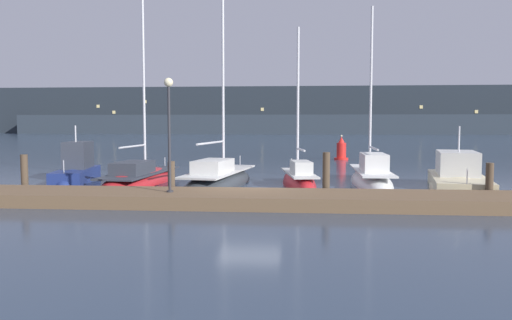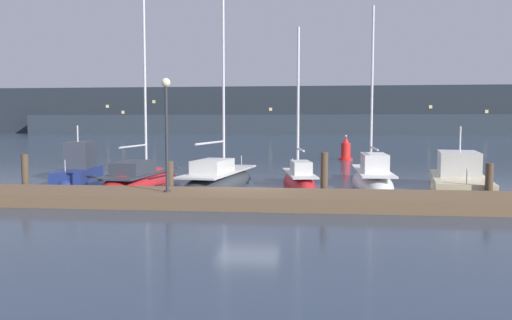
{
  "view_description": "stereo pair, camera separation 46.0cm",
  "coord_description": "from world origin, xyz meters",
  "px_view_note": "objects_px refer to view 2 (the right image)",
  "views": [
    {
      "loc": [
        1.96,
        -19.79,
        2.93
      ],
      "look_at": [
        0.0,
        3.04,
        1.2
      ],
      "focal_mm": 35.0,
      "sensor_mm": 36.0,
      "label": 1
    },
    {
      "loc": [
        2.42,
        -19.75,
        2.93
      ],
      "look_at": [
        0.0,
        3.04,
        1.2
      ],
      "focal_mm": 35.0,
      "sensor_mm": 36.0,
      "label": 2
    }
  ],
  "objects_px": {
    "sailboat_berth_3": "(219,183)",
    "sailboat_berth_4": "(299,184)",
    "dock_lamppost": "(166,116)",
    "motorboat_berth_6": "(459,184)",
    "channel_buoy": "(346,151)",
    "sailboat_berth_5": "(372,180)",
    "motorboat_berth_1": "(79,175)",
    "sailboat_berth_2": "(141,181)"
  },
  "relations": [
    {
      "from": "sailboat_berth_5",
      "to": "dock_lamppost",
      "type": "bearing_deg",
      "value": -139.64
    },
    {
      "from": "dock_lamppost",
      "to": "sailboat_berth_5",
      "type": "bearing_deg",
      "value": 40.36
    },
    {
      "from": "sailboat_berth_4",
      "to": "dock_lamppost",
      "type": "xyz_separation_m",
      "value": [
        -4.59,
        -5.63,
        3.04
      ]
    },
    {
      "from": "motorboat_berth_1",
      "to": "sailboat_berth_2",
      "type": "xyz_separation_m",
      "value": [
        3.48,
        -0.7,
        -0.19
      ]
    },
    {
      "from": "motorboat_berth_1",
      "to": "sailboat_berth_3",
      "type": "bearing_deg",
      "value": -8.85
    },
    {
      "from": "sailboat_berth_2",
      "to": "sailboat_berth_5",
      "type": "height_order",
      "value": "sailboat_berth_2"
    },
    {
      "from": "sailboat_berth_5",
      "to": "sailboat_berth_3",
      "type": "bearing_deg",
      "value": -169.32
    },
    {
      "from": "sailboat_berth_4",
      "to": "sailboat_berth_5",
      "type": "height_order",
      "value": "sailboat_berth_5"
    },
    {
      "from": "sailboat_berth_2",
      "to": "dock_lamppost",
      "type": "bearing_deg",
      "value": -63.04
    },
    {
      "from": "sailboat_berth_3",
      "to": "motorboat_berth_6",
      "type": "relative_size",
      "value": 1.38
    },
    {
      "from": "sailboat_berth_2",
      "to": "motorboat_berth_6",
      "type": "distance_m",
      "value": 14.6
    },
    {
      "from": "sailboat_berth_3",
      "to": "sailboat_berth_4",
      "type": "bearing_deg",
      "value": 2.27
    },
    {
      "from": "motorboat_berth_6",
      "to": "channel_buoy",
      "type": "distance_m",
      "value": 17.5
    },
    {
      "from": "motorboat_berth_1",
      "to": "channel_buoy",
      "type": "bearing_deg",
      "value": 47.27
    },
    {
      "from": "sailboat_berth_3",
      "to": "sailboat_berth_4",
      "type": "height_order",
      "value": "sailboat_berth_3"
    },
    {
      "from": "sailboat_berth_5",
      "to": "dock_lamppost",
      "type": "relative_size",
      "value": 2.26
    },
    {
      "from": "sailboat_berth_3",
      "to": "sailboat_berth_4",
      "type": "xyz_separation_m",
      "value": [
        3.7,
        0.15,
        0.0
      ]
    },
    {
      "from": "sailboat_berth_2",
      "to": "channel_buoy",
      "type": "bearing_deg",
      "value": 56.16
    },
    {
      "from": "sailboat_berth_4",
      "to": "dock_lamppost",
      "type": "height_order",
      "value": "sailboat_berth_4"
    },
    {
      "from": "motorboat_berth_6",
      "to": "channel_buoy",
      "type": "bearing_deg",
      "value": 102.03
    },
    {
      "from": "sailboat_berth_3",
      "to": "dock_lamppost",
      "type": "distance_m",
      "value": 6.34
    },
    {
      "from": "motorboat_berth_6",
      "to": "channel_buoy",
      "type": "relative_size",
      "value": 3.63
    },
    {
      "from": "motorboat_berth_1",
      "to": "channel_buoy",
      "type": "relative_size",
      "value": 2.72
    },
    {
      "from": "sailboat_berth_2",
      "to": "sailboat_berth_3",
      "type": "bearing_deg",
      "value": -6.61
    },
    {
      "from": "sailboat_berth_4",
      "to": "dock_lamppost",
      "type": "relative_size",
      "value": 2.0
    },
    {
      "from": "sailboat_berth_5",
      "to": "channel_buoy",
      "type": "distance_m",
      "value": 15.42
    },
    {
      "from": "motorboat_berth_1",
      "to": "motorboat_berth_6",
      "type": "distance_m",
      "value": 18.12
    },
    {
      "from": "sailboat_berth_4",
      "to": "channel_buoy",
      "type": "distance_m",
      "value": 16.95
    },
    {
      "from": "dock_lamppost",
      "to": "motorboat_berth_6",
      "type": "bearing_deg",
      "value": 23.98
    },
    {
      "from": "sailboat_berth_2",
      "to": "motorboat_berth_6",
      "type": "bearing_deg",
      "value": -3.15
    },
    {
      "from": "motorboat_berth_6",
      "to": "motorboat_berth_1",
      "type": "bearing_deg",
      "value": 175.25
    },
    {
      "from": "sailboat_berth_4",
      "to": "dock_lamppost",
      "type": "bearing_deg",
      "value": -129.17
    },
    {
      "from": "sailboat_berth_3",
      "to": "channel_buoy",
      "type": "bearing_deg",
      "value": 67.27
    },
    {
      "from": "sailboat_berth_4",
      "to": "channel_buoy",
      "type": "bearing_deg",
      "value": 78.69
    },
    {
      "from": "dock_lamppost",
      "to": "channel_buoy",
      "type": "bearing_deg",
      "value": 70.42
    },
    {
      "from": "sailboat_berth_2",
      "to": "sailboat_berth_3",
      "type": "height_order",
      "value": "sailboat_berth_2"
    },
    {
      "from": "motorboat_berth_1",
      "to": "dock_lamppost",
      "type": "bearing_deg",
      "value": -45.58
    },
    {
      "from": "sailboat_berth_2",
      "to": "motorboat_berth_1",
      "type": "bearing_deg",
      "value": 168.66
    },
    {
      "from": "sailboat_berth_4",
      "to": "sailboat_berth_2",
      "type": "bearing_deg",
      "value": 177.69
    },
    {
      "from": "motorboat_berth_1",
      "to": "dock_lamppost",
      "type": "xyz_separation_m",
      "value": [
        6.5,
        -6.64,
        2.85
      ]
    },
    {
      "from": "channel_buoy",
      "to": "motorboat_berth_6",
      "type": "bearing_deg",
      "value": -77.97
    },
    {
      "from": "sailboat_berth_3",
      "to": "motorboat_berth_6",
      "type": "distance_m",
      "value": 10.67
    }
  ]
}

